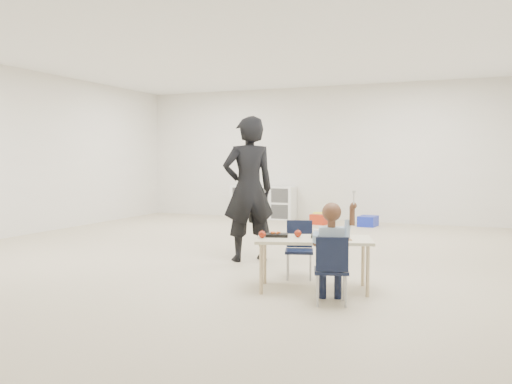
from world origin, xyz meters
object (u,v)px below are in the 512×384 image
at_px(table, 314,264).
at_px(adult, 248,189).
at_px(child, 331,250).
at_px(cubby_shelf, 263,202).
at_px(chair_near, 331,269).

bearing_deg(table, adult, 118.87).
xyz_separation_m(child, cubby_shelf, (-3.12, 6.19, -0.14)).
bearing_deg(adult, cubby_shelf, -111.44).
height_order(child, cubby_shelf, child).
distance_m(table, adult, 1.79).
bearing_deg(adult, chair_near, 92.02).
relative_size(chair_near, adult, 0.34).
xyz_separation_m(table, cubby_shelf, (-2.83, 5.75, 0.09)).
xyz_separation_m(table, adult, (-1.20, 1.16, 0.65)).
height_order(chair_near, cubby_shelf, cubby_shelf).
bearing_deg(child, adult, 115.98).
relative_size(table, chair_near, 2.00).
bearing_deg(child, chair_near, 0.00).
relative_size(cubby_shelf, adult, 0.77).
distance_m(chair_near, cubby_shelf, 6.93).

